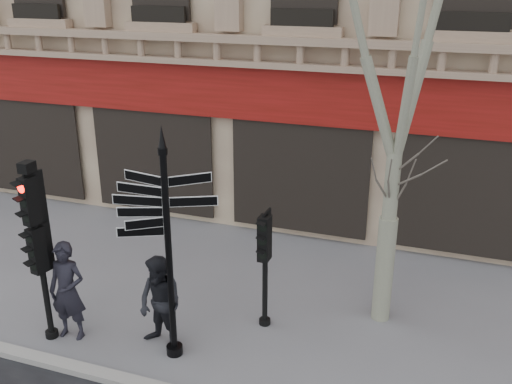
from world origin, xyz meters
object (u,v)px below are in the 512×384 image
plane_tree (408,9)px  pedestrian_b (160,304)px  pedestrian_a (68,291)px  traffic_signal_secondary (265,250)px  fingerpost (166,208)px  traffic_signal_main (36,231)px

plane_tree → pedestrian_b: 6.37m
plane_tree → pedestrian_b: bearing=-148.0°
pedestrian_a → pedestrian_b: bearing=2.2°
traffic_signal_secondary → fingerpost: bearing=-130.5°
pedestrian_b → traffic_signal_secondary: bearing=56.6°
fingerpost → traffic_signal_secondary: fingerpost is taller
fingerpost → pedestrian_a: bearing=169.0°
fingerpost → pedestrian_b: 1.91m
traffic_signal_secondary → pedestrian_a: bearing=-154.2°
traffic_signal_secondary → pedestrian_b: traffic_signal_secondary is taller
pedestrian_a → fingerpost: bearing=-2.5°
traffic_signal_main → plane_tree: bearing=37.0°
fingerpost → pedestrian_b: (-0.29, 0.12, -1.89)m
fingerpost → traffic_signal_main: 2.46m
fingerpost → pedestrian_a: size_ratio=2.20×
pedestrian_b → pedestrian_a: bearing=-155.2°
traffic_signal_main → plane_tree: plane_tree is taller
fingerpost → pedestrian_b: fingerpost is taller
fingerpost → plane_tree: bearing=20.9°
plane_tree → pedestrian_b: (-3.53, -2.21, -4.82)m
fingerpost → plane_tree: 4.95m
plane_tree → pedestrian_a: plane_tree is taller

